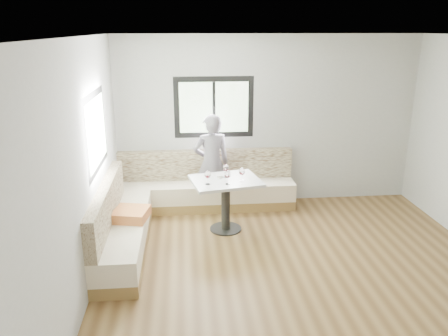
# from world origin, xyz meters

# --- Properties ---
(room) EXTENTS (5.01, 5.01, 2.81)m
(room) POSITION_xyz_m (-0.08, 0.08, 1.41)
(room) COLOR brown
(room) RESTS_ON ground
(banquette) EXTENTS (2.90, 2.80, 0.95)m
(banquette) POSITION_xyz_m (-1.59, 1.63, 0.33)
(banquette) COLOR olive
(banquette) RESTS_ON ground
(table) EXTENTS (1.09, 0.92, 0.79)m
(table) POSITION_xyz_m (-0.82, 1.38, 0.59)
(table) COLOR black
(table) RESTS_ON ground
(person) EXTENTS (0.64, 0.48, 1.62)m
(person) POSITION_xyz_m (-0.97, 2.12, 0.81)
(person) COLOR slate
(person) RESTS_ON ground
(olive_ramekin) EXTENTS (0.09, 0.09, 0.04)m
(olive_ramekin) POSITION_xyz_m (-0.89, 1.48, 0.81)
(olive_ramekin) COLOR white
(olive_ramekin) RESTS_ON table
(wine_glass_a) EXTENTS (0.09, 0.09, 0.20)m
(wine_glass_a) POSITION_xyz_m (-1.09, 1.20, 0.93)
(wine_glass_a) COLOR white
(wine_glass_a) RESTS_ON table
(wine_glass_b) EXTENTS (0.09, 0.09, 0.20)m
(wine_glass_b) POSITION_xyz_m (-0.81, 1.18, 0.93)
(wine_glass_b) COLOR white
(wine_glass_b) RESTS_ON table
(wine_glass_c) EXTENTS (0.09, 0.09, 0.20)m
(wine_glass_c) POSITION_xyz_m (-0.59, 1.29, 0.93)
(wine_glass_c) COLOR white
(wine_glass_c) RESTS_ON table
(wine_glass_d) EXTENTS (0.09, 0.09, 0.20)m
(wine_glass_d) POSITION_xyz_m (-0.80, 1.48, 0.93)
(wine_glass_d) COLOR white
(wine_glass_d) RESTS_ON table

